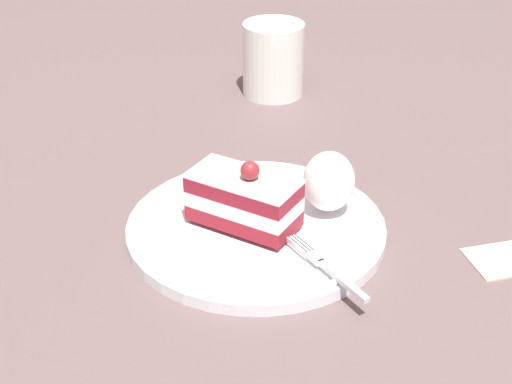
{
  "coord_description": "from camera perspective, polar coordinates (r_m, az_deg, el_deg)",
  "views": [
    {
      "loc": [
        0.14,
        0.62,
        0.41
      ],
      "look_at": [
        -0.02,
        0.03,
        0.05
      ],
      "focal_mm": 53.51,
      "sensor_mm": 36.0,
      "label": 1
    }
  ],
  "objects": [
    {
      "name": "drink_glass_near",
      "position": [
        1.02,
        1.3,
        9.58
      ],
      "size": [
        0.08,
        0.08,
        0.1
      ],
      "color": "white",
      "rests_on": "ground_plane"
    },
    {
      "name": "fork",
      "position": [
        0.66,
        5.16,
        -5.49
      ],
      "size": [
        0.04,
        0.11,
        0.0
      ],
      "color": "silver",
      "rests_on": "dessert_plate"
    },
    {
      "name": "dessert_plate",
      "position": [
        0.73,
        -0.0,
        -2.6
      ],
      "size": [
        0.25,
        0.25,
        0.02
      ],
      "color": "white",
      "rests_on": "ground_plane"
    },
    {
      "name": "whipped_cream_dollop",
      "position": [
        0.73,
        5.47,
        0.8
      ],
      "size": [
        0.05,
        0.05,
        0.06
      ],
      "primitive_type": "ellipsoid",
      "color": "white",
      "rests_on": "dessert_plate"
    },
    {
      "name": "cake_slice",
      "position": [
        0.71,
        -0.91,
        -0.53
      ],
      "size": [
        0.11,
        0.11,
        0.07
      ],
      "color": "maroon",
      "rests_on": "dessert_plate"
    },
    {
      "name": "ground_plane",
      "position": [
        0.75,
        -2.33,
        -2.29
      ],
      "size": [
        2.4,
        2.4,
        0.0
      ],
      "primitive_type": "plane",
      "color": "#5D4A4B"
    }
  ]
}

